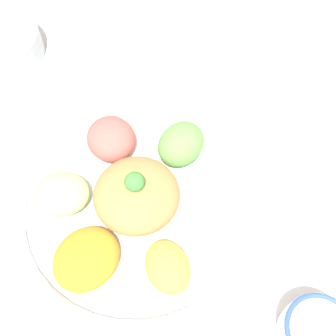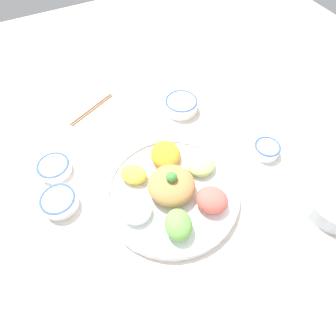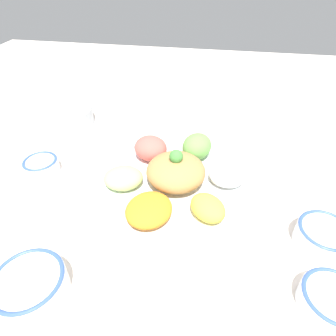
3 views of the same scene
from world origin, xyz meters
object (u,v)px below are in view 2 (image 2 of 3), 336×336
(sauce_bowl_red, at_px, (59,202))
(chopsticks_pair_near, at_px, (92,109))
(salad_platter, at_px, (172,190))
(rice_bowl_plain, at_px, (54,167))
(sauce_bowl_dark, at_px, (267,149))
(rice_bowl_blue, at_px, (181,105))
(serving_spoon_main, at_px, (292,284))

(sauce_bowl_red, bearing_deg, chopsticks_pair_near, 59.26)
(salad_platter, relative_size, rice_bowl_plain, 4.03)
(rice_bowl_plain, relative_size, chopsticks_pair_near, 0.52)
(sauce_bowl_dark, bearing_deg, rice_bowl_blue, 116.84)
(sauce_bowl_dark, distance_m, serving_spoon_main, 0.41)
(rice_bowl_plain, bearing_deg, sauce_bowl_red, -97.01)
(salad_platter, height_order, rice_bowl_plain, salad_platter)
(rice_bowl_blue, xyz_separation_m, serving_spoon_main, (-0.04, -0.66, -0.02))
(sauce_bowl_dark, bearing_deg, rice_bowl_plain, 159.35)
(serving_spoon_main, bearing_deg, salad_platter, -79.02)
(sauce_bowl_red, relative_size, rice_bowl_plain, 1.01)
(sauce_bowl_red, distance_m, sauce_bowl_dark, 0.66)
(salad_platter, relative_size, chopsticks_pair_near, 2.10)
(sauce_bowl_red, bearing_deg, rice_bowl_blue, 20.97)
(salad_platter, height_order, sauce_bowl_dark, salad_platter)
(sauce_bowl_dark, relative_size, chopsticks_pair_near, 0.44)
(sauce_bowl_dark, distance_m, rice_bowl_plain, 0.67)
(sauce_bowl_red, xyz_separation_m, rice_bowl_blue, (0.49, 0.19, 0.00))
(sauce_bowl_dark, relative_size, rice_bowl_plain, 0.85)
(sauce_bowl_red, height_order, rice_bowl_plain, sauce_bowl_red)
(rice_bowl_plain, xyz_separation_m, serving_spoon_main, (0.44, -0.60, -0.02))
(rice_bowl_blue, height_order, rice_bowl_plain, rice_bowl_blue)
(salad_platter, bearing_deg, sauce_bowl_dark, 0.05)
(salad_platter, distance_m, rice_bowl_plain, 0.37)
(serving_spoon_main, bearing_deg, chopsticks_pair_near, -84.28)
(sauce_bowl_red, distance_m, chopsticks_pair_near, 0.40)
(rice_bowl_plain, bearing_deg, sauce_bowl_dark, -20.65)
(sauce_bowl_red, relative_size, chopsticks_pair_near, 0.53)
(rice_bowl_blue, height_order, chopsticks_pair_near, rice_bowl_blue)
(sauce_bowl_red, relative_size, sauce_bowl_dark, 1.18)
(chopsticks_pair_near, bearing_deg, sauce_bowl_dark, -70.43)
(rice_bowl_blue, relative_size, serving_spoon_main, 1.01)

